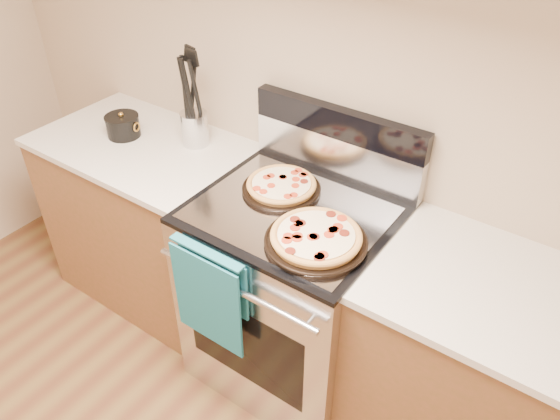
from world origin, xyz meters
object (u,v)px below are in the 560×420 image
Objects in this scene: pepperoni_pizza_front at (316,238)px; utensil_crock at (195,128)px; range_body at (292,296)px; pepperoni_pizza_back at (281,186)px; saucepan at (123,127)px.

utensil_crock reaches higher than pepperoni_pizza_front.
range_body is 0.87m from utensil_crock.
pepperoni_pizza_front reaches higher than pepperoni_pizza_back.
saucepan is (-0.99, 0.04, 0.51)m from range_body.
pepperoni_pizza_front is 2.36× the size of saucepan.
saucepan reaches higher than pepperoni_pizza_front.
utensil_crock is 0.36m from saucepan.
utensil_crock is at bearing 23.23° from saucepan.
pepperoni_pizza_front is at bearing -34.69° from pepperoni_pizza_back.
pepperoni_pizza_back is 2.01× the size of utensil_crock.
saucepan is (-1.17, 0.17, 0.01)m from pepperoni_pizza_front.
saucepan is (-0.33, -0.14, -0.03)m from utensil_crock.
pepperoni_pizza_front is at bearing -8.04° from saucepan.
range_body is at bearing 144.16° from pepperoni_pizza_front.
utensil_crock is (-0.85, 0.31, 0.04)m from pepperoni_pizza_front.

